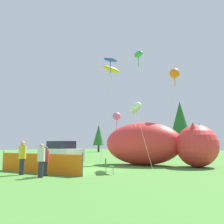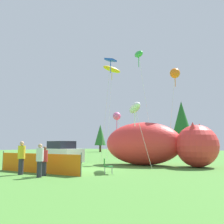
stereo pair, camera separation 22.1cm
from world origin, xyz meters
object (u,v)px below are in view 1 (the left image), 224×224
object	(u,v)px
parked_car	(62,153)
spectator_in_black_shirt	(22,156)
kite_yellow_hero	(111,70)
kite_pink_octopus	(117,116)
kite_white_ghost	(135,108)
kite_green_fish	(138,55)
kite_orange_flower	(175,74)
folding_chair	(108,165)
inflatable_cat	(155,145)
spectator_in_yellow_shirt	(46,160)
kite_blue_box	(110,62)
spectator_in_green_shirt	(41,159)

from	to	relation	value
parked_car	spectator_in_black_shirt	distance (m)	7.54
kite_yellow_hero	kite_pink_octopus	bearing A→B (deg)	-50.00
spectator_in_black_shirt	kite_white_ghost	world-z (taller)	kite_white_ghost
kite_green_fish	kite_orange_flower	distance (m)	3.95
folding_chair	inflatable_cat	xyz separation A→B (m)	(-0.41, 7.01, 1.10)
inflatable_cat	kite_yellow_hero	distance (m)	12.99
spectator_in_yellow_shirt	kite_pink_octopus	world-z (taller)	kite_pink_octopus
parked_car	kite_white_ghost	distance (m)	8.08
spectator_in_black_shirt	kite_blue_box	world-z (taller)	kite_blue_box
parked_car	folding_chair	xyz separation A→B (m)	(7.61, -3.50, -0.45)
parked_car	kite_yellow_hero	distance (m)	12.80
inflatable_cat	kite_pink_octopus	size ratio (longest dim) A/B	2.07
kite_pink_octopus	kite_yellow_hero	xyz separation A→B (m)	(-4.70, 5.60, 6.48)
spectator_in_black_shirt	kite_white_ghost	distance (m)	8.14
spectator_in_green_shirt	kite_green_fish	world-z (taller)	kite_green_fish
kite_orange_flower	kite_green_fish	bearing A→B (deg)	-150.43
spectator_in_green_shirt	kite_pink_octopus	world-z (taller)	kite_pink_octopus
spectator_in_black_shirt	kite_blue_box	distance (m)	13.19
parked_car	inflatable_cat	distance (m)	8.04
spectator_in_yellow_shirt	inflatable_cat	bearing A→B (deg)	78.86
kite_white_ghost	spectator_in_yellow_shirt	bearing A→B (deg)	-108.68
kite_yellow_hero	kite_white_ghost	xyz separation A→B (m)	(8.20, -8.33, -6.36)
spectator_in_black_shirt	kite_green_fish	size ratio (longest dim) A/B	0.17
parked_car	spectator_in_black_shirt	bearing A→B (deg)	-46.78
kite_green_fish	kite_orange_flower	bearing A→B (deg)	29.57
spectator_in_yellow_shirt	kite_orange_flower	size ratio (longest dim) A/B	0.18
parked_car	kite_yellow_hero	xyz separation A→B (m)	(-0.81, 8.37, 9.65)
folding_chair	inflatable_cat	size ratio (longest dim) A/B	0.10
kite_blue_box	kite_orange_flower	xyz separation A→B (m)	(5.03, 3.51, -1.15)
folding_chair	spectator_in_green_shirt	xyz separation A→B (m)	(-1.98, -3.14, 0.42)
kite_yellow_hero	kite_green_fish	size ratio (longest dim) A/B	1.02
kite_pink_octopus	kite_orange_flower	size ratio (longest dim) A/B	0.51
spectator_in_green_shirt	kite_yellow_hero	distance (m)	18.99
kite_green_fish	kite_white_ghost	xyz separation A→B (m)	(2.69, -5.30, -6.14)
folding_chair	kite_white_ghost	bearing A→B (deg)	50.89
spectator_in_green_shirt	kite_pink_octopus	xyz separation A→B (m)	(-1.74, 9.42, 3.20)
kite_orange_flower	folding_chair	bearing A→B (deg)	-90.23
spectator_in_green_shirt	spectator_in_black_shirt	bearing A→B (deg)	175.83
inflatable_cat	kite_pink_octopus	distance (m)	4.23
inflatable_cat	kite_blue_box	xyz separation A→B (m)	(-4.58, -0.00, 7.90)
spectator_in_black_shirt	kite_pink_octopus	world-z (taller)	kite_pink_octopus
inflatable_cat	spectator_in_black_shirt	distance (m)	10.60
kite_blue_box	folding_chair	bearing A→B (deg)	-54.54
kite_pink_octopus	spectator_in_green_shirt	bearing A→B (deg)	-79.54
kite_yellow_hero	folding_chair	bearing A→B (deg)	-54.65
spectator_in_yellow_shirt	spectator_in_green_shirt	xyz separation A→B (m)	(0.32, -0.55, 0.08)
parked_car	kite_pink_octopus	distance (m)	5.73
spectator_in_green_shirt	kite_white_ghost	xyz separation A→B (m)	(1.76, 6.68, 3.32)
kite_yellow_hero	kite_blue_box	distance (m)	6.05
kite_white_ghost	kite_blue_box	bearing A→B (deg)	143.96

